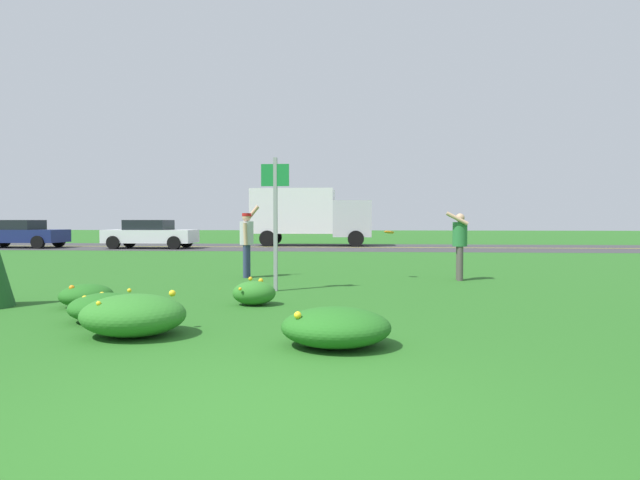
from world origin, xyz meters
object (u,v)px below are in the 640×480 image
(person_thrower_red_cap_gray_shirt, at_px, (247,238))
(box_truck_silver, at_px, (309,214))
(person_catcher_green_shirt, at_px, (460,240))
(car_navy_leftmost, at_px, (20,234))
(car_white_center_left, at_px, (150,234))
(frisbee_orange, at_px, (389,232))
(sign_post_near_path, at_px, (275,211))

(person_thrower_red_cap_gray_shirt, xyz_separation_m, box_truck_silver, (-0.11, 16.38, 0.82))
(person_catcher_green_shirt, bearing_deg, car_navy_leftmost, 146.93)
(car_white_center_left, bearing_deg, car_navy_leftmost, 180.00)
(person_catcher_green_shirt, distance_m, frisbee_orange, 1.67)
(person_catcher_green_shirt, distance_m, car_white_center_left, 18.50)
(person_catcher_green_shirt, bearing_deg, person_thrower_red_cap_gray_shirt, 177.85)
(car_white_center_left, xyz_separation_m, box_truck_silver, (7.80, 3.48, 1.06))
(person_catcher_green_shirt, distance_m, box_truck_silver, 17.41)
(frisbee_orange, height_order, car_navy_leftmost, car_navy_leftmost)
(sign_post_near_path, distance_m, car_white_center_left, 17.77)
(person_thrower_red_cap_gray_shirt, bearing_deg, person_catcher_green_shirt, -2.15)
(sign_post_near_path, xyz_separation_m, car_navy_leftmost, (-16.06, 15.27, -0.88))
(frisbee_orange, distance_m, car_navy_leftmost, 22.51)
(sign_post_near_path, distance_m, person_thrower_red_cap_gray_shirt, 2.70)
(person_thrower_red_cap_gray_shirt, xyz_separation_m, car_white_center_left, (-7.91, 12.90, -0.24))
(car_navy_leftmost, height_order, car_white_center_left, same)
(frisbee_orange, relative_size, box_truck_silver, 0.04)
(car_navy_leftmost, bearing_deg, frisbee_orange, -34.90)
(sign_post_near_path, distance_m, box_truck_silver, 18.80)
(person_thrower_red_cap_gray_shirt, height_order, car_navy_leftmost, person_thrower_red_cap_gray_shirt)
(sign_post_near_path, relative_size, person_thrower_red_cap_gray_shirt, 1.48)
(car_navy_leftmost, relative_size, car_white_center_left, 1.00)
(person_thrower_red_cap_gray_shirt, distance_m, frisbee_orange, 3.52)
(person_catcher_green_shirt, distance_m, car_navy_leftmost, 23.99)
(sign_post_near_path, height_order, person_catcher_green_shirt, sign_post_near_path)
(frisbee_orange, distance_m, car_white_center_left, 17.22)
(person_thrower_red_cap_gray_shirt, distance_m, car_navy_leftmost, 19.74)
(frisbee_orange, bearing_deg, car_navy_leftmost, 145.10)
(person_catcher_green_shirt, bearing_deg, frisbee_orange, 172.59)
(person_thrower_red_cap_gray_shirt, height_order, box_truck_silver, box_truck_silver)
(car_navy_leftmost, bearing_deg, sign_post_near_path, -43.56)
(sign_post_near_path, relative_size, frisbee_orange, 10.95)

